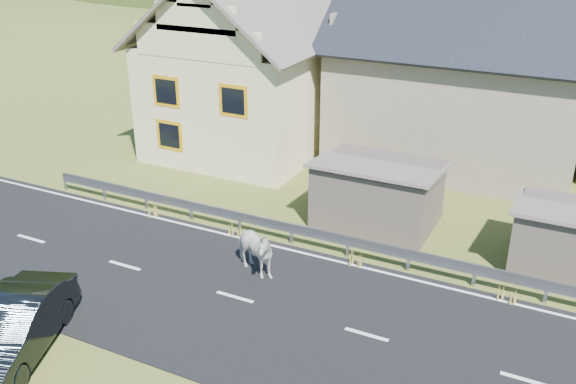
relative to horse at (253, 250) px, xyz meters
The scene contains 10 objects.
ground 4.50m from the horse, 18.54° to the right, with size 160.00×160.00×0.00m, color #3B491D.
road 4.49m from the horse, 18.54° to the right, with size 60.00×7.00×0.04m, color black.
lane_markings 4.49m from the horse, 18.54° to the right, with size 60.00×6.60×0.01m, color silver.
guardrail 4.77m from the horse, 28.54° to the left, with size 28.10×0.09×0.75m.
shed_left 5.55m from the horse, 66.77° to the left, with size 4.30×3.30×2.40m, color brown.
shed_right 9.83m from the horse, 27.88° to the left, with size 3.80×2.90×2.20m, color brown.
house_cream 12.59m from the horse, 118.77° to the left, with size 7.80×9.80×8.30m.
house_stone_a 14.47m from the horse, 76.81° to the left, with size 10.80×9.80×8.90m.
horse is the anchor object (origin of this frame).
car 6.91m from the horse, 119.59° to the right, with size 1.59×4.57×1.50m, color black.
Camera 1 is at (4.31, -13.31, 10.23)m, focal length 40.00 mm.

